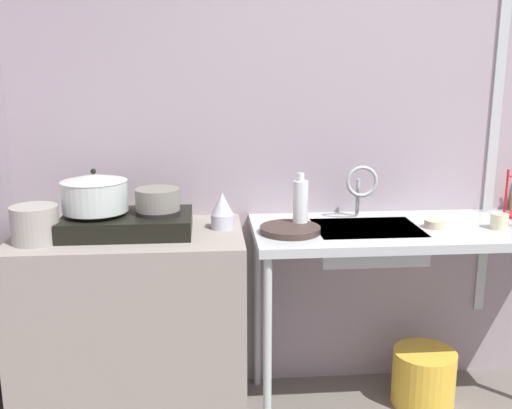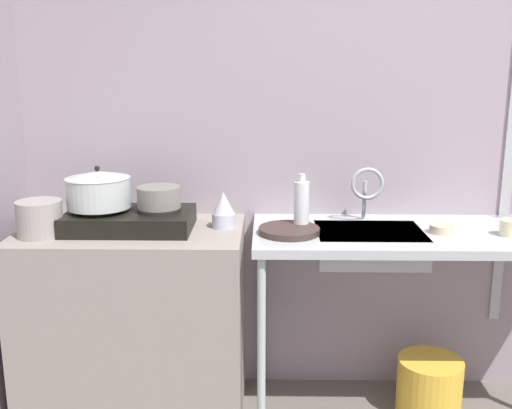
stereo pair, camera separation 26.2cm
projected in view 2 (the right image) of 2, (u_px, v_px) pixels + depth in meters
wall_back at (423, 153)px, 2.90m from camera, size 4.71×0.10×2.43m
wall_metal_strip at (512, 130)px, 2.81m from camera, size 0.05×0.01×1.94m
counter_concrete at (136, 323)px, 2.77m from camera, size 1.01×0.59×0.91m
counter_sink at (431, 246)px, 2.65m from camera, size 1.60×0.59×0.91m
stove at (130, 220)px, 2.65m from camera, size 0.56×0.34×0.10m
pot_on_left_burner at (98, 189)px, 2.62m from camera, size 0.29×0.29×0.19m
pot_on_right_burner at (159, 197)px, 2.62m from camera, size 0.19×0.19×0.09m
pot_beside_stove at (40, 219)px, 2.54m from camera, size 0.19×0.19×0.16m
percolator at (223, 210)px, 2.68m from camera, size 0.11×0.11×0.17m
sink_basin at (369, 245)px, 2.66m from camera, size 0.47×0.36×0.13m
faucet at (367, 186)px, 2.75m from camera, size 0.15×0.09×0.26m
frying_pan at (289, 231)px, 2.59m from camera, size 0.27×0.27×0.03m
cup_by_rack at (509, 228)px, 2.56m from camera, size 0.08×0.08×0.07m
small_bowl_on_drainboard at (441, 229)px, 2.60m from camera, size 0.10×0.10×0.04m
bottle_by_sink at (301, 205)px, 2.64m from camera, size 0.07×0.07×0.25m
bucket_on_floor at (429, 386)px, 2.82m from camera, size 0.31×0.31×0.28m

